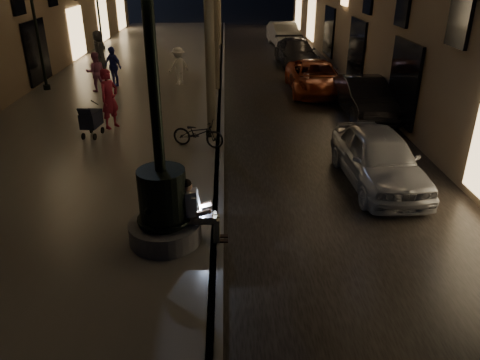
{
  "coord_description": "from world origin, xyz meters",
  "views": [
    {
      "loc": [
        0.23,
        -5.82,
        5.16
      ],
      "look_at": [
        0.48,
        3.0,
        1.01
      ],
      "focal_mm": 35.0,
      "sensor_mm": 36.0,
      "label": 1
    }
  ],
  "objects_px": {
    "stroller": "(91,119)",
    "car_front": "(379,158)",
    "car_rear": "(296,53)",
    "pedestrian_pink": "(96,72)",
    "fountain_lamppost": "(162,194)",
    "lamp_left_b": "(34,14)",
    "lamp_curb_a": "(208,35)",
    "bicycle": "(198,133)",
    "car_second": "(364,97)",
    "pedestrian_white": "(179,66)",
    "pedestrian_dark": "(99,50)",
    "pedestrian_blue": "(113,66)",
    "pedestrian_red": "(109,99)",
    "car_fifth": "(284,34)",
    "lamp_curb_b": "(214,9)",
    "car_third": "(315,77)",
    "seated_man_laptop": "(196,208)"
  },
  "relations": [
    {
      "from": "car_second",
      "to": "car_fifth",
      "type": "distance_m",
      "value": 15.72
    },
    {
      "from": "lamp_left_b",
      "to": "car_front",
      "type": "bearing_deg",
      "value": -38.75
    },
    {
      "from": "car_front",
      "to": "seated_man_laptop",
      "type": "bearing_deg",
      "value": -149.32
    },
    {
      "from": "lamp_left_b",
      "to": "pedestrian_dark",
      "type": "distance_m",
      "value": 4.96
    },
    {
      "from": "lamp_left_b",
      "to": "car_rear",
      "type": "xyz_separation_m",
      "value": [
        11.4,
        5.83,
        -2.57
      ]
    },
    {
      "from": "lamp_curb_b",
      "to": "car_second",
      "type": "relative_size",
      "value": 1.17
    },
    {
      "from": "pedestrian_white",
      "to": "bicycle",
      "type": "xyz_separation_m",
      "value": [
        1.24,
        -7.7,
        -0.39
      ]
    },
    {
      "from": "seated_man_laptop",
      "to": "pedestrian_pink",
      "type": "relative_size",
      "value": 0.82
    },
    {
      "from": "fountain_lamppost",
      "to": "pedestrian_white",
      "type": "height_order",
      "value": "fountain_lamppost"
    },
    {
      "from": "lamp_curb_a",
      "to": "pedestrian_dark",
      "type": "distance_m",
      "value": 12.03
    },
    {
      "from": "stroller",
      "to": "car_front",
      "type": "xyz_separation_m",
      "value": [
        7.95,
        -3.19,
        -0.06
      ]
    },
    {
      "from": "lamp_curb_a",
      "to": "fountain_lamppost",
      "type": "bearing_deg",
      "value": -96.65
    },
    {
      "from": "lamp_curb_a",
      "to": "car_fifth",
      "type": "bearing_deg",
      "value": 76.58
    },
    {
      "from": "car_rear",
      "to": "lamp_curb_a",
      "type": "bearing_deg",
      "value": -113.47
    },
    {
      "from": "seated_man_laptop",
      "to": "pedestrian_blue",
      "type": "bearing_deg",
      "value": 108.72
    },
    {
      "from": "seated_man_laptop",
      "to": "pedestrian_white",
      "type": "distance_m",
      "value": 12.89
    },
    {
      "from": "pedestrian_blue",
      "to": "stroller",
      "type": "bearing_deg",
      "value": -45.66
    },
    {
      "from": "pedestrian_red",
      "to": "pedestrian_white",
      "type": "distance_m",
      "value": 6.11
    },
    {
      "from": "car_front",
      "to": "pedestrian_white",
      "type": "distance_m",
      "value": 11.55
    },
    {
      "from": "fountain_lamppost",
      "to": "pedestrian_white",
      "type": "relative_size",
      "value": 3.26
    },
    {
      "from": "car_front",
      "to": "pedestrian_dark",
      "type": "distance_m",
      "value": 16.85
    },
    {
      "from": "lamp_curb_a",
      "to": "bicycle",
      "type": "relative_size",
      "value": 3.1
    },
    {
      "from": "lamp_curb_a",
      "to": "pedestrian_dark",
      "type": "bearing_deg",
      "value": 119.52
    },
    {
      "from": "lamp_left_b",
      "to": "pedestrian_red",
      "type": "bearing_deg",
      "value": -52.67
    },
    {
      "from": "pedestrian_red",
      "to": "pedestrian_white",
      "type": "relative_size",
      "value": 1.19
    },
    {
      "from": "car_second",
      "to": "pedestrian_white",
      "type": "height_order",
      "value": "pedestrian_white"
    },
    {
      "from": "pedestrian_blue",
      "to": "fountain_lamppost",
      "type": "bearing_deg",
      "value": -35.69
    },
    {
      "from": "car_fifth",
      "to": "car_front",
      "type": "bearing_deg",
      "value": -95.82
    },
    {
      "from": "stroller",
      "to": "pedestrian_blue",
      "type": "bearing_deg",
      "value": 104.53
    },
    {
      "from": "lamp_curb_b",
      "to": "pedestrian_blue",
      "type": "xyz_separation_m",
      "value": [
        -4.36,
        -1.39,
        -2.2
      ]
    },
    {
      "from": "car_front",
      "to": "car_rear",
      "type": "distance_m",
      "value": 14.98
    },
    {
      "from": "fountain_lamppost",
      "to": "pedestrian_blue",
      "type": "bearing_deg",
      "value": 106.19
    },
    {
      "from": "pedestrian_white",
      "to": "pedestrian_dark",
      "type": "distance_m",
      "value": 5.53
    },
    {
      "from": "car_third",
      "to": "pedestrian_pink",
      "type": "xyz_separation_m",
      "value": [
        -9.17,
        -0.28,
        0.35
      ]
    },
    {
      "from": "car_rear",
      "to": "bicycle",
      "type": "bearing_deg",
      "value": -113.46
    },
    {
      "from": "fountain_lamppost",
      "to": "lamp_left_b",
      "type": "relative_size",
      "value": 1.08
    },
    {
      "from": "lamp_curb_b",
      "to": "car_rear",
      "type": "height_order",
      "value": "lamp_curb_b"
    },
    {
      "from": "lamp_curb_a",
      "to": "pedestrian_pink",
      "type": "height_order",
      "value": "lamp_curb_a"
    },
    {
      "from": "lamp_curb_a",
      "to": "car_fifth",
      "type": "height_order",
      "value": "lamp_curb_a"
    },
    {
      "from": "car_third",
      "to": "bicycle",
      "type": "bearing_deg",
      "value": -123.24
    },
    {
      "from": "lamp_curb_a",
      "to": "car_third",
      "type": "height_order",
      "value": "lamp_curb_a"
    },
    {
      "from": "lamp_curb_a",
      "to": "bicycle",
      "type": "xyz_separation_m",
      "value": [
        -0.32,
        -0.9,
        -2.63
      ]
    },
    {
      "from": "seated_man_laptop",
      "to": "pedestrian_blue",
      "type": "relative_size",
      "value": 0.78
    },
    {
      "from": "lamp_curb_b",
      "to": "lamp_left_b",
      "type": "distance_m",
      "value": 7.38
    },
    {
      "from": "lamp_curb_a",
      "to": "lamp_curb_b",
      "type": "bearing_deg",
      "value": 90.0
    },
    {
      "from": "car_rear",
      "to": "pedestrian_pink",
      "type": "distance_m",
      "value": 11.05
    },
    {
      "from": "seated_man_laptop",
      "to": "pedestrian_red",
      "type": "relative_size",
      "value": 0.69
    },
    {
      "from": "car_third",
      "to": "car_rear",
      "type": "distance_m",
      "value": 5.87
    },
    {
      "from": "pedestrian_dark",
      "to": "car_third",
      "type": "bearing_deg",
      "value": -119.16
    },
    {
      "from": "car_third",
      "to": "car_fifth",
      "type": "xyz_separation_m",
      "value": [
        0.07,
        12.35,
        0.09
      ]
    }
  ]
}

